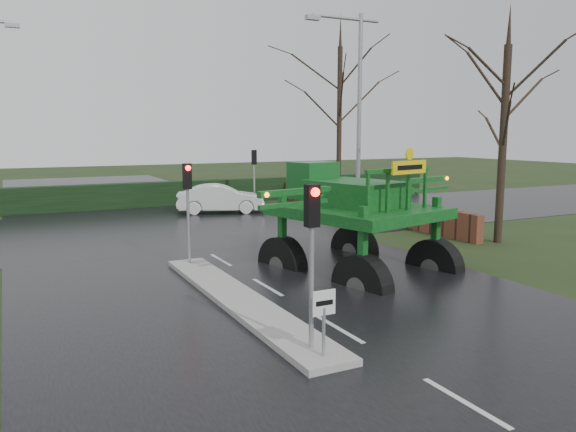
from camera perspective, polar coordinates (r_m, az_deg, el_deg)
name	(u,v)px	position (r m, az deg, el deg)	size (l,w,h in m)	color
ground	(339,330)	(13.33, 5.21, -11.45)	(140.00, 140.00, 0.00)	black
road_main	(203,250)	(22.13, -8.62, -3.44)	(14.00, 80.00, 0.02)	black
road_cross	(164,227)	(27.81, -12.49, -1.11)	(80.00, 12.00, 0.02)	black
median_island	(239,300)	(15.29, -5.02, -8.47)	(1.20, 10.00, 0.16)	gray
hedge_row	(130,195)	(35.45, -15.74, 2.02)	(44.00, 0.90, 1.50)	black
brick_wall	(347,203)	(31.91, 6.06, 1.34)	(0.40, 20.00, 1.20)	#592D1E
keep_left_sign	(324,312)	(11.13, 3.66, -9.73)	(0.50, 0.07, 1.35)	gray
traffic_signal_near	(312,231)	(11.17, 2.46, -1.55)	(0.26, 0.33, 3.52)	gray
traffic_signal_mid	(188,192)	(18.98, -10.16, 2.46)	(0.26, 0.33, 3.52)	gray
traffic_signal_far	(254,166)	(33.39, -3.46, 5.11)	(0.26, 0.33, 3.52)	gray
street_light_right	(354,101)	(27.10, 6.72, 11.49)	(3.85, 0.30, 10.00)	gray
tree_right_near	(504,116)	(24.63, 21.13, 9.45)	(5.60, 5.60, 9.64)	black
tree_right_far	(340,102)	(37.28, 5.26, 11.45)	(7.00, 7.00, 12.05)	black
crop_sprayer	(357,206)	(16.50, 7.06, 1.00)	(8.87, 6.52, 5.09)	black
white_sedan	(221,213)	(32.23, -6.85, 0.32)	(1.71, 4.90, 1.61)	silver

